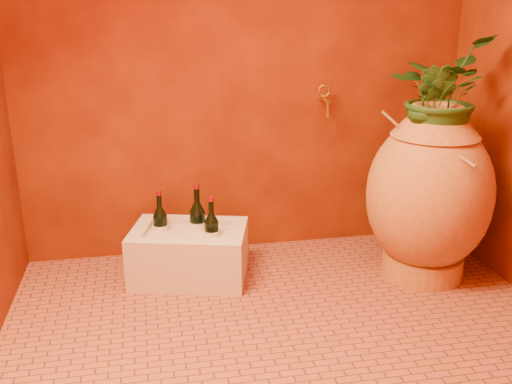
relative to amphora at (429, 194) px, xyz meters
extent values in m
plane|color=brown|center=(-0.85, -0.44, -0.46)|extent=(2.50, 2.50, 0.00)
cube|color=#521404|center=(-0.85, 0.56, 0.79)|extent=(2.50, 0.02, 2.50)
cylinder|color=#C27836|center=(0.00, 0.00, -0.40)|extent=(0.54, 0.54, 0.12)
ellipsoid|color=#C27836|center=(0.00, 0.00, -0.01)|extent=(0.82, 0.82, 0.80)
cone|color=#C27836|center=(0.00, 0.00, 0.37)|extent=(0.56, 0.56, 0.12)
torus|color=#C27836|center=(0.00, 0.00, 0.44)|extent=(0.35, 0.35, 0.05)
cylinder|color=olive|center=(-0.08, -0.05, 0.25)|extent=(0.37, 0.27, 0.35)
cylinder|color=olive|center=(-0.02, -0.12, 0.29)|extent=(0.11, 0.43, 0.12)
cylinder|color=olive|center=(0.10, -0.08, 0.31)|extent=(0.10, 0.35, 0.21)
cube|color=beige|center=(-1.22, 0.21, -0.33)|extent=(0.67, 0.54, 0.25)
cube|color=beige|center=(-1.22, 0.37, -0.20)|extent=(0.59, 0.23, 0.03)
cube|color=beige|center=(-1.22, 0.05, -0.20)|extent=(0.59, 0.23, 0.03)
cube|color=beige|center=(-1.48, 0.21, -0.20)|extent=(0.14, 0.26, 0.03)
cube|color=beige|center=(-0.97, 0.21, -0.20)|extent=(0.14, 0.26, 0.03)
cylinder|color=black|center=(-1.11, 0.16, -0.22)|extent=(0.07, 0.07, 0.17)
cone|color=black|center=(-1.11, 0.16, -0.11)|extent=(0.07, 0.07, 0.05)
cylinder|color=black|center=(-1.11, 0.16, -0.05)|extent=(0.03, 0.03, 0.07)
cylinder|color=maroon|center=(-1.11, 0.16, -0.01)|extent=(0.03, 0.03, 0.02)
cylinder|color=silver|center=(-1.11, 0.16, -0.22)|extent=(0.08, 0.08, 0.08)
cylinder|color=black|center=(-1.17, 0.26, -0.21)|extent=(0.08, 0.08, 0.20)
cone|color=black|center=(-1.17, 0.26, -0.08)|extent=(0.08, 0.08, 0.05)
cylinder|color=black|center=(-1.17, 0.26, -0.01)|extent=(0.03, 0.03, 0.08)
cylinder|color=maroon|center=(-1.17, 0.26, 0.03)|extent=(0.03, 0.03, 0.03)
cylinder|color=silver|center=(-1.17, 0.26, -0.21)|extent=(0.09, 0.09, 0.09)
cylinder|color=black|center=(-1.36, 0.28, -0.22)|extent=(0.07, 0.07, 0.18)
cone|color=black|center=(-1.36, 0.28, -0.10)|extent=(0.07, 0.07, 0.05)
cylinder|color=black|center=(-1.36, 0.28, -0.04)|extent=(0.03, 0.03, 0.07)
cylinder|color=maroon|center=(-1.36, 0.28, 0.00)|extent=(0.03, 0.03, 0.02)
cylinder|color=silver|center=(-1.36, 0.28, -0.22)|extent=(0.08, 0.08, 0.08)
cylinder|color=#A88226|center=(-0.42, 0.49, 0.42)|extent=(0.02, 0.14, 0.02)
cylinder|color=#A88226|center=(-0.42, 0.42, 0.38)|extent=(0.02, 0.02, 0.08)
torus|color=#A88226|center=(-0.42, 0.49, 0.47)|extent=(0.07, 0.01, 0.07)
cylinder|color=#A88226|center=(-0.42, 0.49, 0.44)|extent=(0.01, 0.01, 0.05)
imported|color=#1C4719|center=(0.01, 0.02, 0.51)|extent=(0.67, 0.67, 0.56)
imported|color=#1C4719|center=(-0.06, -0.04, 0.47)|extent=(0.28, 0.28, 0.40)
camera|label=1|loc=(-1.41, -2.55, 0.94)|focal=40.00mm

